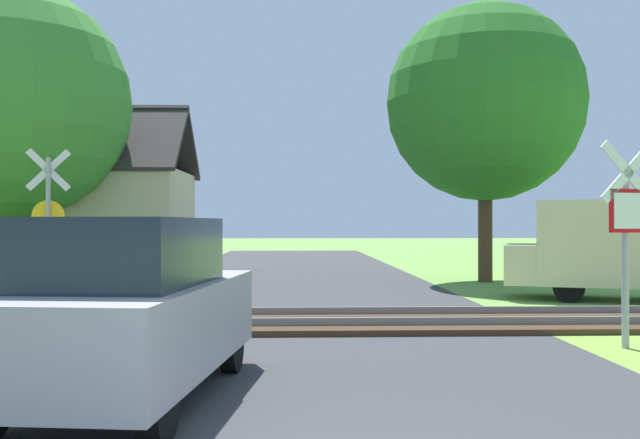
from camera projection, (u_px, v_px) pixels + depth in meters
rail_track at (293, 322)px, 12.07m from camera, size 60.00×2.60×0.22m
stop_sign_near at (627, 227)px, 9.81m from camera, size 0.86×0.23×2.87m
crossing_sign_far at (48, 216)px, 14.51m from camera, size 0.85×0.28×3.26m
house at (74, 217)px, 24.88m from camera, size 8.17×5.39×5.88m
tree_right at (485, 103)px, 21.05m from camera, size 5.83×5.83×8.22m
tree_left at (12, 103)px, 21.72m from camera, size 7.16×7.16×9.00m
mail_truck at (627, 245)px, 15.89m from camera, size 5.24×3.43×2.24m
parked_car at (130, 309)px, 6.92m from camera, size 2.11×4.17×1.78m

